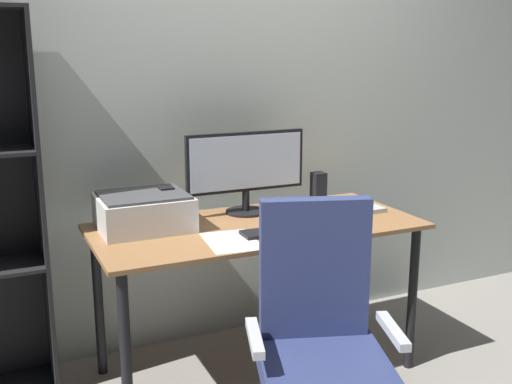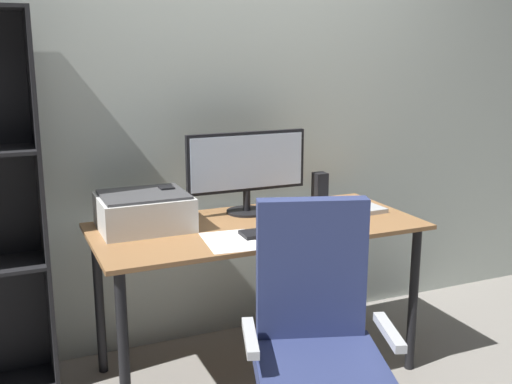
% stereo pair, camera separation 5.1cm
% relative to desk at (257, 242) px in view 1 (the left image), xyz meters
% --- Properties ---
extents(ground_plane, '(12.00, 12.00, 0.00)m').
position_rel_desk_xyz_m(ground_plane, '(0.00, 0.00, -0.65)').
color(ground_plane, gray).
extents(back_wall, '(6.40, 0.10, 2.60)m').
position_rel_desk_xyz_m(back_wall, '(0.00, 0.52, 0.65)').
color(back_wall, beige).
rests_on(back_wall, ground).
extents(desk, '(1.50, 0.69, 0.74)m').
position_rel_desk_xyz_m(desk, '(0.00, 0.00, 0.00)').
color(desk, olive).
rests_on(desk, ground).
extents(monitor, '(0.61, 0.20, 0.40)m').
position_rel_desk_xyz_m(monitor, '(0.03, 0.20, 0.32)').
color(monitor, black).
rests_on(monitor, desk).
extents(keyboard, '(0.29, 0.12, 0.02)m').
position_rel_desk_xyz_m(keyboard, '(0.01, -0.17, 0.10)').
color(keyboard, black).
rests_on(keyboard, desk).
extents(mouse, '(0.08, 0.11, 0.03)m').
position_rel_desk_xyz_m(mouse, '(0.25, -0.15, 0.10)').
color(mouse, black).
rests_on(mouse, desk).
extents(coffee_mug, '(0.10, 0.08, 0.10)m').
position_rel_desk_xyz_m(coffee_mug, '(0.09, -0.04, 0.14)').
color(coffee_mug, '#285193').
rests_on(coffee_mug, desk).
extents(laptop, '(0.33, 0.24, 0.02)m').
position_rel_desk_xyz_m(laptop, '(0.51, 0.03, 0.10)').
color(laptop, '#B7BABC').
rests_on(laptop, desk).
extents(speaker_left, '(0.06, 0.07, 0.17)m').
position_rel_desk_xyz_m(speaker_left, '(-0.37, 0.20, 0.17)').
color(speaker_left, black).
rests_on(speaker_left, desk).
extents(speaker_right, '(0.06, 0.07, 0.17)m').
position_rel_desk_xyz_m(speaker_right, '(0.44, 0.20, 0.17)').
color(speaker_right, black).
rests_on(speaker_right, desk).
extents(printer, '(0.40, 0.34, 0.16)m').
position_rel_desk_xyz_m(printer, '(-0.49, 0.15, 0.17)').
color(printer, silver).
rests_on(printer, desk).
extents(paper_sheet, '(0.24, 0.32, 0.00)m').
position_rel_desk_xyz_m(paper_sheet, '(-0.21, -0.19, 0.09)').
color(paper_sheet, white).
rests_on(paper_sheet, desk).
extents(office_chair, '(0.58, 0.57, 1.01)m').
position_rel_desk_xyz_m(office_chair, '(-0.10, -0.76, -0.19)').
color(office_chair, '#B7BABC').
rests_on(office_chair, ground).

